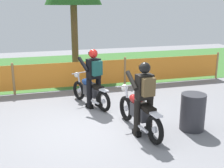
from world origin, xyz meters
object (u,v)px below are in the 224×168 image
at_px(motorcycle_lead, 139,112).
at_px(motorcycle_trailing, 90,91).
at_px(rider_trailing, 94,75).
at_px(rider_lead, 144,95).
at_px(oil_drum, 193,112).

distance_m(motorcycle_lead, motorcycle_trailing, 2.18).
relative_size(motorcycle_trailing, rider_trailing, 1.06).
bearing_deg(rider_lead, motorcycle_trailing, 11.51).
bearing_deg(motorcycle_trailing, oil_drum, -161.30).
distance_m(rider_trailing, oil_drum, 2.91).
height_order(motorcycle_lead, oil_drum, motorcycle_lead).
distance_m(motorcycle_lead, rider_trailing, 2.03).
height_order(motorcycle_lead, rider_trailing, rider_trailing).
xyz_separation_m(rider_trailing, oil_drum, (1.91, -2.13, -0.51)).
xyz_separation_m(motorcycle_lead, rider_lead, (0.03, -0.22, 0.48)).
xyz_separation_m(rider_lead, oil_drum, (1.22, -0.05, -0.51)).
xyz_separation_m(motorcycle_trailing, rider_trailing, (0.08, -0.19, 0.52)).
bearing_deg(rider_lead, oil_drum, -99.60).
bearing_deg(motorcycle_lead, motorcycle_trailing, 12.62).
height_order(rider_lead, rider_trailing, same).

